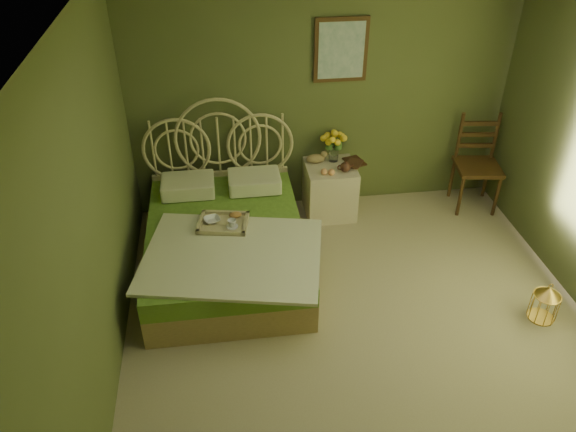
{
  "coord_description": "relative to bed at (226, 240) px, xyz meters",
  "views": [
    {
      "loc": [
        -1.09,
        -3.15,
        3.5
      ],
      "look_at": [
        -0.52,
        1.0,
        0.66
      ],
      "focal_mm": 35.0,
      "sensor_mm": 36.0,
      "label": 1
    }
  ],
  "objects": [
    {
      "name": "floor",
      "position": [
        1.1,
        -1.19,
        -0.3
      ],
      "size": [
        4.5,
        4.5,
        0.0
      ],
      "primitive_type": "plane",
      "color": "tan",
      "rests_on": "ground"
    },
    {
      "name": "ceiling",
      "position": [
        1.1,
        -1.19,
        2.3
      ],
      "size": [
        4.5,
        4.5,
        0.0
      ],
      "primitive_type": "plane",
      "rotation": [
        3.14,
        0.0,
        0.0
      ],
      "color": "silver",
      "rests_on": "wall_back"
    },
    {
      "name": "wall_back",
      "position": [
        1.1,
        1.06,
        1.0
      ],
      "size": [
        4.0,
        0.0,
        4.0
      ],
      "primitive_type": "plane",
      "rotation": [
        1.57,
        0.0,
        0.0
      ],
      "color": "#535D31",
      "rests_on": "floor"
    },
    {
      "name": "wall_left",
      "position": [
        -0.9,
        -1.19,
        1.0
      ],
      "size": [
        0.0,
        4.5,
        4.5
      ],
      "primitive_type": "plane",
      "rotation": [
        1.57,
        0.0,
        1.57
      ],
      "color": "#535D31",
      "rests_on": "floor"
    },
    {
      "name": "wall_art",
      "position": [
        1.27,
        1.03,
        1.45
      ],
      "size": [
        0.54,
        0.04,
        0.64
      ],
      "color": "#3C2610",
      "rests_on": "wall_back"
    },
    {
      "name": "bed",
      "position": [
        0.0,
        0.0,
        0.0
      ],
      "size": [
        1.72,
        2.18,
        1.35
      ],
      "color": "tan",
      "rests_on": "floor"
    },
    {
      "name": "nightstand",
      "position": [
        1.17,
        0.8,
        0.06
      ],
      "size": [
        0.53,
        0.53,
        1.01
      ],
      "color": "beige",
      "rests_on": "floor"
    },
    {
      "name": "chair",
      "position": [
        2.8,
        0.79,
        0.28
      ],
      "size": [
        0.52,
        0.52,
        1.05
      ],
      "rotation": [
        0.0,
        0.0,
        -0.14
      ],
      "color": "#3C2610",
      "rests_on": "floor"
    },
    {
      "name": "birdcage",
      "position": [
        2.69,
        -1.11,
        -0.13
      ],
      "size": [
        0.23,
        0.23,
        0.35
      ],
      "rotation": [
        0.0,
        0.0,
        -0.32
      ],
      "color": "gold",
      "rests_on": "floor"
    },
    {
      "name": "book_lower",
      "position": [
        1.35,
        0.81,
        0.29
      ],
      "size": [
        0.24,
        0.29,
        0.02
      ],
      "primitive_type": "imported",
      "rotation": [
        0.0,
        0.0,
        0.28
      ],
      "color": "#381E0F",
      "rests_on": "nightstand"
    },
    {
      "name": "book_upper",
      "position": [
        1.35,
        0.81,
        0.31
      ],
      "size": [
        0.25,
        0.26,
        0.02
      ],
      "primitive_type": "imported",
      "rotation": [
        0.0,
        0.0,
        -0.55
      ],
      "color": "#472819",
      "rests_on": "nightstand"
    },
    {
      "name": "cereal_bowl",
      "position": [
        -0.11,
        0.01,
        0.24
      ],
      "size": [
        0.19,
        0.19,
        0.04
      ],
      "primitive_type": "imported",
      "rotation": [
        0.0,
        0.0,
        0.31
      ],
      "color": "white",
      "rests_on": "bed"
    },
    {
      "name": "coffee_cup",
      "position": [
        0.07,
        -0.1,
        0.26
      ],
      "size": [
        0.1,
        0.1,
        0.08
      ],
      "primitive_type": "imported",
      "rotation": [
        0.0,
        0.0,
        -0.18
      ],
      "color": "white",
      "rests_on": "bed"
    }
  ]
}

